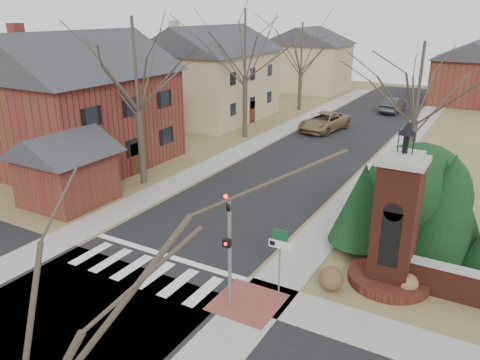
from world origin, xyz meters
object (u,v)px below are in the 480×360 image
Objects in this scene: traffic_signal_pole at (229,242)px; brick_gate_monument at (394,233)px; distant_car at (393,105)px; pickup_truck at (324,122)px; sign_post at (280,250)px.

traffic_signal_pole is 0.69× the size of brick_gate_monument.
distant_car is at bearing 94.05° from traffic_signal_pole.
traffic_signal_pole is at bearing -136.76° from brick_gate_monument.
pickup_truck is (-10.93, 22.43, -1.36)m from brick_gate_monument.
brick_gate_monument is 1.12× the size of pickup_truck.
traffic_signal_pole is 2.02m from sign_post.
traffic_signal_pole is at bearing -67.47° from pickup_truck.
sign_post reaches higher than pickup_truck.
sign_post is at bearing -64.06° from pickup_truck.
distant_car is (-2.70, 38.10, -1.82)m from traffic_signal_pole.
brick_gate_monument reaches higher than distant_car.
pickup_truck is (-6.23, 26.85, -1.79)m from traffic_signal_pole.
brick_gate_monument is (3.41, 3.01, 0.22)m from sign_post.
brick_gate_monument reaches higher than traffic_signal_pole.
sign_post reaches higher than distant_car.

